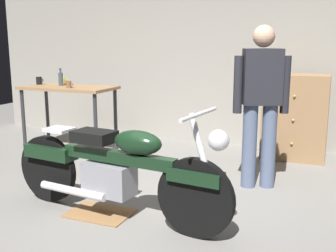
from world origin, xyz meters
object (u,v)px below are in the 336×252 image
at_px(mug_black_matte, 39,81).
at_px(mug_brown_stoneware, 69,84).
at_px(wooden_dresser, 295,117).
at_px(bottle, 61,79).
at_px(motorcycle, 115,168).
at_px(person_standing, 261,100).
at_px(mug_yellow_tall, 63,81).

xyz_separation_m(mug_black_matte, mug_brown_stoneware, (0.68, -0.23, -0.01)).
distance_m(wooden_dresser, bottle, 3.23).
relative_size(motorcycle, mug_black_matte, 18.47).
height_order(person_standing, bottle, person_standing).
height_order(person_standing, mug_yellow_tall, person_standing).
relative_size(mug_black_matte, mug_yellow_tall, 0.98).
bearing_deg(mug_yellow_tall, person_standing, -13.70).
bearing_deg(bottle, motorcycle, -44.16).
bearing_deg(mug_brown_stoneware, mug_black_matte, 161.41).
xyz_separation_m(person_standing, mug_brown_stoneware, (-2.60, 0.36, 0.02)).
bearing_deg(mug_yellow_tall, motorcycle, -45.18).
distance_m(motorcycle, mug_black_matte, 2.98).
bearing_deg(mug_yellow_tall, mug_brown_stoneware, -44.59).
relative_size(mug_yellow_tall, bottle, 0.50).
height_order(wooden_dresser, mug_yellow_tall, wooden_dresser).
relative_size(person_standing, mug_black_matte, 14.13).
xyz_separation_m(mug_brown_stoneware, mug_yellow_tall, (-0.37, 0.36, 0.00)).
xyz_separation_m(wooden_dresser, mug_yellow_tall, (-3.20, -0.53, 0.40)).
xyz_separation_m(motorcycle, person_standing, (1.00, 1.26, 0.48)).
height_order(motorcycle, mug_black_matte, mug_black_matte).
bearing_deg(motorcycle, bottle, 142.48).
height_order(mug_black_matte, mug_brown_stoneware, mug_black_matte).
relative_size(person_standing, mug_brown_stoneware, 16.16).
bearing_deg(mug_black_matte, bottle, -1.73).
bearing_deg(mug_brown_stoneware, wooden_dresser, 17.55).
xyz_separation_m(person_standing, bottle, (-2.89, 0.58, 0.07)).
bearing_deg(mug_brown_stoneware, motorcycle, -45.32).
bearing_deg(wooden_dresser, mug_brown_stoneware, -162.45).
distance_m(motorcycle, wooden_dresser, 2.80).
relative_size(motorcycle, person_standing, 1.31).
height_order(mug_yellow_tall, bottle, bottle).
bearing_deg(mug_black_matte, person_standing, -10.20).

